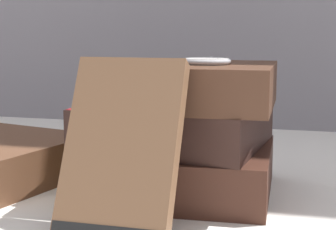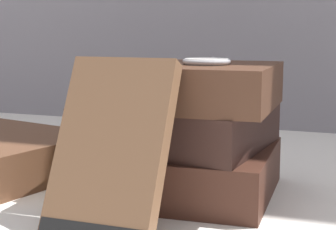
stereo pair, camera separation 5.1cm
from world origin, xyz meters
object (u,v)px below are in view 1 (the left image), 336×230
book_flat_middle (173,124)px  book_leaning_front (121,154)px  reading_glasses (160,156)px  pocket_watch (207,61)px  book_flat_bottom (174,169)px  book_flat_top (184,85)px

book_flat_middle → book_leaning_front: size_ratio=1.29×
book_leaning_front → reading_glasses: bearing=99.3°
pocket_watch → book_flat_middle: bearing=153.7°
book_flat_bottom → book_flat_top: book_flat_top is taller
book_leaning_front → reading_glasses: book_leaning_front is taller
book_flat_bottom → book_flat_middle: book_flat_middle is taller
book_flat_middle → book_flat_bottom: bearing=-60.2°
book_flat_middle → pocket_watch: pocket_watch is taller
reading_glasses → book_leaning_front: bearing=-103.4°
book_flat_bottom → reading_glasses: 0.16m
book_flat_middle → book_flat_top: size_ratio=1.10×
book_flat_middle → pocket_watch: size_ratio=3.74×
book_flat_top → pocket_watch: bearing=-11.7°
book_flat_middle → pocket_watch: 0.08m
book_flat_bottom → reading_glasses: size_ratio=2.03×
book_flat_bottom → pocket_watch: 0.12m
book_flat_middle → pocket_watch: bearing=-21.0°
book_flat_middle → book_flat_top: 0.05m
book_flat_top → pocket_watch: pocket_watch is taller
book_flat_bottom → reading_glasses: bearing=108.3°
book_flat_bottom → book_leaning_front: book_leaning_front is taller
book_flat_bottom → book_flat_top: (0.01, -0.01, 0.09)m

